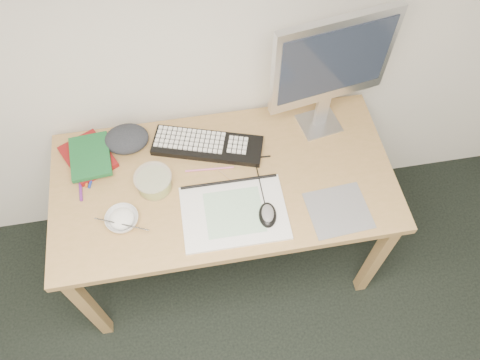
% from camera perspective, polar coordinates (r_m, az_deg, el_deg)
% --- Properties ---
extents(desk, '(1.40, 0.70, 0.75)m').
position_cam_1_polar(desk, '(1.98, -1.97, -1.19)').
color(desk, tan).
rests_on(desk, ground).
extents(mousepad, '(0.25, 0.23, 0.00)m').
position_cam_1_polar(mousepad, '(1.88, 11.91, -3.64)').
color(mousepad, slate).
rests_on(mousepad, desk).
extents(sketchpad, '(0.41, 0.29, 0.01)m').
position_cam_1_polar(sketchpad, '(1.83, -0.72, -4.03)').
color(sketchpad, white).
rests_on(sketchpad, desk).
extents(keyboard, '(0.49, 0.28, 0.03)m').
position_cam_1_polar(keyboard, '(1.99, -3.98, 4.20)').
color(keyboard, black).
rests_on(keyboard, desk).
extents(monitor, '(0.49, 0.18, 0.57)m').
position_cam_1_polar(monitor, '(1.85, 11.17, 13.69)').
color(monitor, silver).
rests_on(monitor, desk).
extents(mouse, '(0.08, 0.12, 0.04)m').
position_cam_1_polar(mouse, '(1.80, 3.40, -4.09)').
color(mouse, black).
rests_on(mouse, sketchpad).
extents(rice_bowl, '(0.15, 0.15, 0.04)m').
position_cam_1_polar(rice_bowl, '(1.85, -14.15, -4.71)').
color(rice_bowl, silver).
rests_on(rice_bowl, desk).
extents(chopsticks, '(0.20, 0.10, 0.02)m').
position_cam_1_polar(chopsticks, '(1.82, -14.24, -5.25)').
color(chopsticks, silver).
rests_on(chopsticks, rice_bowl).
extents(fruit_tub, '(0.17, 0.17, 0.07)m').
position_cam_1_polar(fruit_tub, '(1.89, -10.46, -0.21)').
color(fruit_tub, '#D9C54C').
rests_on(fruit_tub, desk).
extents(book_red, '(0.25, 0.28, 0.02)m').
position_cam_1_polar(book_red, '(2.06, -18.04, 2.70)').
color(book_red, maroon).
rests_on(book_red, desk).
extents(book_green, '(0.18, 0.23, 0.02)m').
position_cam_1_polar(book_green, '(2.03, -17.80, 2.75)').
color(book_green, '#165A2A').
rests_on(book_green, book_red).
extents(cloth_lump, '(0.17, 0.15, 0.07)m').
position_cam_1_polar(cloth_lump, '(2.04, -13.65, 4.88)').
color(cloth_lump, '#2A2C32').
rests_on(cloth_lump, desk).
extents(pencil_pink, '(0.20, 0.02, 0.01)m').
position_cam_1_polar(pencil_pink, '(1.94, -3.73, 1.33)').
color(pencil_pink, pink).
rests_on(pencil_pink, desk).
extents(pencil_tan, '(0.10, 0.13, 0.01)m').
position_cam_1_polar(pencil_tan, '(1.91, -1.47, 0.34)').
color(pencil_tan, tan).
rests_on(pencil_tan, desk).
extents(pencil_black, '(0.17, 0.01, 0.01)m').
position_cam_1_polar(pencil_black, '(1.96, 1.33, 2.69)').
color(pencil_black, black).
rests_on(pencil_black, desk).
extents(marker_blue, '(0.04, 0.12, 0.01)m').
position_cam_1_polar(marker_blue, '(2.01, -17.53, 0.55)').
color(marker_blue, '#1F38AB').
rests_on(marker_blue, desk).
extents(marker_orange, '(0.04, 0.13, 0.01)m').
position_cam_1_polar(marker_orange, '(2.02, -17.95, 0.82)').
color(marker_orange, '#D16418').
rests_on(marker_orange, desk).
extents(marker_purple, '(0.02, 0.14, 0.01)m').
position_cam_1_polar(marker_purple, '(1.99, -18.88, -0.70)').
color(marker_purple, '#672380').
rests_on(marker_purple, desk).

